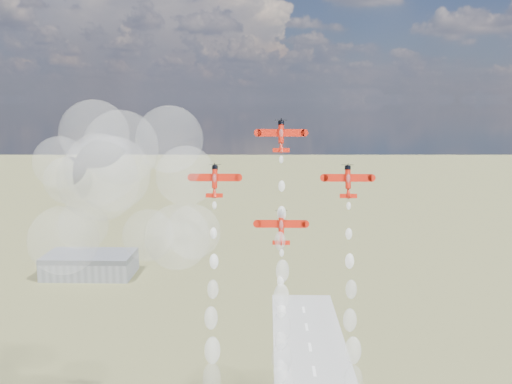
{
  "coord_description": "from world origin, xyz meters",
  "views": [
    {
      "loc": [
        -17.77,
        -118.58,
        100.25
      ],
      "look_at": [
        -20.49,
        9.13,
        78.45
      ],
      "focal_mm": 38.0,
      "sensor_mm": 36.0,
      "label": 1
    }
  ],
  "objects": [
    {
      "name": "plane_slot",
      "position": [
        -14.49,
        5.27,
        70.79
      ],
      "size": [
        11.34,
        4.96,
        7.8
      ],
      "rotation": [
        1.22,
        0.0,
        0.0
      ],
      "color": "red",
      "rests_on": "ground"
    },
    {
      "name": "plane_right",
      "position": [
        1.4,
        9.05,
        81.25
      ],
      "size": [
        11.34,
        4.96,
        7.8
      ],
      "rotation": [
        1.22,
        0.0,
        0.0
      ],
      "color": "red",
      "rests_on": "ground"
    },
    {
      "name": "plane_lead",
      "position": [
        -14.49,
        12.83,
        91.71
      ],
      "size": [
        11.34,
        4.96,
        7.8
      ],
      "rotation": [
        1.22,
        0.0,
        0.0
      ],
      "color": "red",
      "rests_on": "ground"
    },
    {
      "name": "hangar",
      "position": [
        -120.0,
        180.0,
        6.5
      ],
      "size": [
        50.0,
        28.0,
        13.0
      ],
      "color": "gray",
      "rests_on": "ground"
    },
    {
      "name": "plane_left",
      "position": [
        -30.38,
        9.05,
        81.25
      ],
      "size": [
        11.34,
        4.96,
        7.8
      ],
      "rotation": [
        1.22,
        0.0,
        0.0
      ],
      "color": "red",
      "rests_on": "ground"
    },
    {
      "name": "smoke_trail_lead",
      "position": [
        -14.3,
        -3.27,
        46.92
      ],
      "size": [
        5.28,
        21.24,
        52.18
      ],
      "color": "white",
      "rests_on": "plane_lead"
    },
    {
      "name": "drifted_smoke_cloud",
      "position": [
        -57.17,
        25.38,
        78.57
      ],
      "size": [
        50.14,
        42.4,
        46.68
      ],
      "color": "white",
      "rests_on": "ground"
    }
  ]
}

